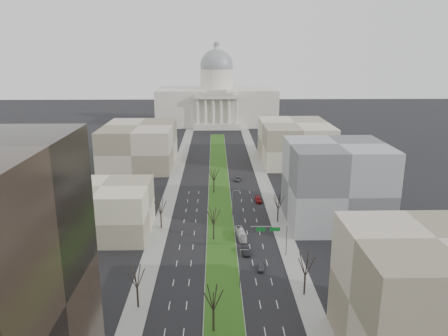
{
  "coord_description": "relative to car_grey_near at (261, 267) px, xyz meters",
  "views": [
    {
      "loc": [
        -1.56,
        -29.7,
        50.48
      ],
      "look_at": [
        1.47,
        110.81,
        11.82
      ],
      "focal_mm": 35.0,
      "sensor_mm": 36.0,
      "label": 1
    }
  ],
  "objects": [
    {
      "name": "tree_median_a",
      "position": [
        -11.23,
        -22.98,
        6.33
      ],
      "size": [
        5.4,
        5.4,
        9.72
      ],
      "color": "black",
      "rests_on": "ground"
    },
    {
      "name": "tree_median_b",
      "position": [
        -11.23,
        17.02,
        6.33
      ],
      "size": [
        5.4,
        5.4,
        9.72
      ],
      "color": "black",
      "rests_on": "ground"
    },
    {
      "name": "box_van",
      "position": [
        -3.73,
        18.04,
        0.47
      ],
      "size": [
        2.79,
        8.33,
        2.28
      ],
      "primitive_type": "imported",
      "rotation": [
        0.0,
        0.0,
        0.11
      ],
      "color": "silver",
      "rests_on": "ground"
    },
    {
      "name": "car_grey_far",
      "position": [
        -1.89,
        72.06,
        0.01
      ],
      "size": [
        2.87,
        5.13,
        1.35
      ],
      "primitive_type": "imported",
      "rotation": [
        0.0,
        0.0,
        -0.13
      ],
      "color": "#45474B",
      "rests_on": "ground"
    },
    {
      "name": "building_beige_left",
      "position": [
        -42.23,
        22.02,
        6.34
      ],
      "size": [
        26.0,
        22.0,
        14.0
      ],
      "primitive_type": "cube",
      "color": "gray",
      "rests_on": "ground"
    },
    {
      "name": "sidewalk_left",
      "position": [
        -26.73,
        32.02,
        -0.59
      ],
      "size": [
        5.0,
        330.0,
        0.15
      ],
      "primitive_type": "cube",
      "color": "gray",
      "rests_on": "ground"
    },
    {
      "name": "car_black",
      "position": [
        -2.95,
        8.48,
        0.17
      ],
      "size": [
        1.78,
        5.08,
        1.67
      ],
      "primitive_type": "imported",
      "rotation": [
        0.0,
        0.0,
        0.0
      ],
      "color": "black",
      "rests_on": "ground"
    },
    {
      "name": "tree_left_far",
      "position": [
        -26.43,
        25.02,
        6.18
      ],
      "size": [
        5.28,
        5.28,
        9.5
      ],
      "color": "black",
      "rests_on": "ground"
    },
    {
      "name": "tree_median_c",
      "position": [
        -11.23,
        57.02,
        6.33
      ],
      "size": [
        5.4,
        5.4,
        9.72
      ],
      "color": "black",
      "rests_on": "ground"
    },
    {
      "name": "car_grey_near",
      "position": [
        0.0,
        0.0,
        0.0
      ],
      "size": [
        2.2,
        4.11,
        1.33
      ],
      "primitive_type": "imported",
      "rotation": [
        0.0,
        0.0,
        -0.17
      ],
      "color": "#424349",
      "rests_on": "ground"
    },
    {
      "name": "median",
      "position": [
        -9.23,
        56.01,
        -0.56
      ],
      "size": [
        8.0,
        222.03,
        0.2
      ],
      "color": "#999993",
      "rests_on": "ground"
    },
    {
      "name": "streetlamp_median_b",
      "position": [
        -5.47,
        -7.98,
        4.14
      ],
      "size": [
        1.9,
        0.2,
        9.16
      ],
      "color": "gray",
      "rests_on": "ground"
    },
    {
      "name": "mast_arm_signs",
      "position": [
        4.26,
        7.05,
        5.44
      ],
      "size": [
        9.12,
        0.24,
        8.09
      ],
      "color": "gray",
      "rests_on": "ground"
    },
    {
      "name": "car_red",
      "position": [
        3.93,
        47.18,
        0.11
      ],
      "size": [
        2.35,
        5.42,
        1.55
      ],
      "primitive_type": "imported",
      "rotation": [
        0.0,
        0.0,
        0.03
      ],
      "color": "maroon",
      "rests_on": "ground"
    },
    {
      "name": "tree_right_mid",
      "position": [
        7.97,
        -10.98,
        6.49
      ],
      "size": [
        5.52,
        5.52,
        9.94
      ],
      "color": "black",
      "rests_on": "ground"
    },
    {
      "name": "tree_left_mid",
      "position": [
        -26.43,
        -14.98,
        6.33
      ],
      "size": [
        5.4,
        5.4,
        9.72
      ],
      "color": "black",
      "rests_on": "ground"
    },
    {
      "name": "building_far_right",
      "position": [
        25.77,
        102.02,
        8.34
      ],
      "size": [
        30.0,
        40.0,
        18.0
      ],
      "primitive_type": "cube",
      "color": "gray",
      "rests_on": "ground"
    },
    {
      "name": "tree_right_far",
      "position": [
        7.97,
        29.02,
        5.86
      ],
      "size": [
        5.04,
        5.04,
        9.07
      ],
      "color": "black",
      "rests_on": "ground"
    },
    {
      "name": "capitol",
      "position": [
        -9.23,
        206.61,
        15.64
      ],
      "size": [
        80.0,
        46.0,
        55.0
      ],
      "color": "beige",
      "rests_on": "ground"
    },
    {
      "name": "ground",
      "position": [
        -9.23,
        57.02,
        -0.66
      ],
      "size": [
        600.0,
        600.0,
        0.0
      ],
      "primitive_type": "plane",
      "color": "black",
      "rests_on": "ground"
    },
    {
      "name": "building_far_left",
      "position": [
        -44.23,
        97.02,
        8.34
      ],
      "size": [
        30.0,
        40.0,
        18.0
      ],
      "primitive_type": "cube",
      "color": "gray",
      "rests_on": "ground"
    },
    {
      "name": "building_grey_right",
      "position": [
        24.77,
        29.02,
        11.34
      ],
      "size": [
        28.0,
        26.0,
        24.0
      ],
      "primitive_type": "cube",
      "color": "slate",
      "rests_on": "ground"
    },
    {
      "name": "sidewalk_right",
      "position": [
        8.27,
        32.02,
        -0.59
      ],
      "size": [
        5.0,
        330.0,
        0.15
      ],
      "primitive_type": "cube",
      "color": "gray",
      "rests_on": "ground"
    },
    {
      "name": "streetlamp_median_c",
      "position": [
        -5.47,
        32.02,
        4.14
      ],
      "size": [
        1.9,
        0.2,
        9.16
      ],
      "color": "gray",
      "rests_on": "ground"
    },
    {
      "name": "building_tan_right",
      "position": [
        23.77,
        -30.98,
        10.34
      ],
      "size": [
        26.0,
        24.0,
        22.0
      ],
      "primitive_type": "cube",
      "color": "gray",
      "rests_on": "ground"
    }
  ]
}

